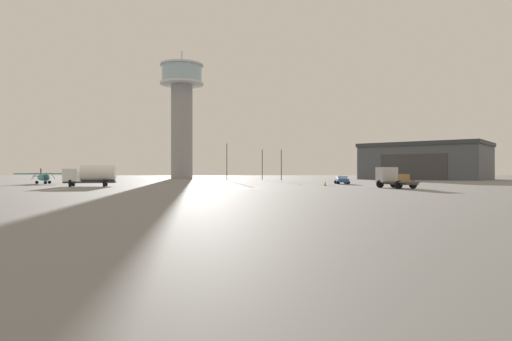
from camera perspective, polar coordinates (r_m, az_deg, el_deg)
ground_plane at (r=56.14m, az=-1.91°, el=-2.29°), size 400.00×400.00×0.00m
control_tower at (r=133.63m, az=-9.64°, el=8.20°), size 12.88×12.88×38.17m
hangar at (r=127.11m, az=21.22°, el=1.11°), size 37.56×36.49×9.73m
airplane_teal at (r=83.32m, az=-25.98°, el=-0.72°), size 8.33×6.74×2.66m
truck_fuel_tanker_white at (r=65.77m, az=-20.68°, el=-0.50°), size 7.13×3.90×3.04m
truck_flatbed_silver at (r=58.44m, az=17.30°, el=-0.93°), size 4.07×6.35×2.67m
car_blue at (r=75.58m, az=11.12°, el=-1.17°), size 2.55×4.56×1.37m
light_post_west at (r=111.00m, az=0.82°, el=1.22°), size 0.44×0.44×7.90m
light_post_north at (r=103.81m, az=3.32°, el=1.21°), size 0.44×0.44×7.52m
light_post_centre at (r=107.08m, az=-3.82°, el=1.65°), size 0.44×0.44×9.23m
traffic_cone_near_left at (r=65.71m, az=9.01°, el=-1.66°), size 0.36×0.36×0.73m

